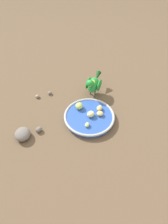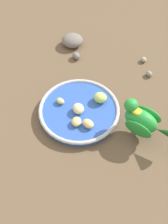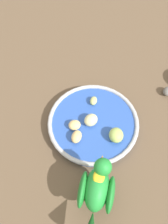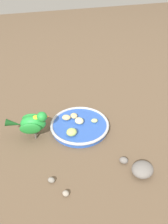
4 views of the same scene
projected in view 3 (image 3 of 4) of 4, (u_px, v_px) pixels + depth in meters
ground_plane at (95, 126)px, 0.67m from camera, size 4.00×4.00×0.00m
feeding_bowl at (93, 122)px, 0.66m from camera, size 0.23×0.23×0.03m
apple_piece_0 at (94, 101)px, 0.67m from camera, size 0.03×0.02×0.02m
apple_piece_1 at (116, 135)px, 0.62m from camera, size 0.04×0.04×0.03m
apple_piece_2 at (91, 120)px, 0.64m from camera, size 0.05×0.05×0.03m
apple_piece_3 at (75, 125)px, 0.64m from camera, size 0.03×0.04×0.02m
apple_piece_4 at (76, 137)px, 0.62m from camera, size 0.04×0.04×0.02m
parrot at (97, 190)px, 0.52m from camera, size 0.16×0.09×0.11m
pebble_2 at (167, 91)px, 0.71m from camera, size 0.04×0.04×0.02m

